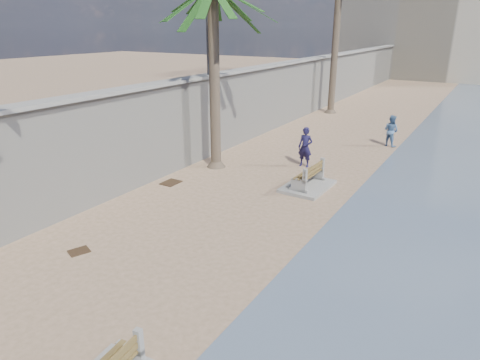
% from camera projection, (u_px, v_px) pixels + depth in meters
% --- Properties ---
extents(seawall, '(0.45, 70.00, 3.50)m').
position_uv_depth(seawall, '(285.00, 94.00, 25.51)').
color(seawall, gray).
rests_on(seawall, ground_plane).
extents(wall_cap, '(0.80, 70.00, 0.12)m').
position_uv_depth(wall_cap, '(286.00, 63.00, 24.89)').
color(wall_cap, gray).
rests_on(wall_cap, seawall).
extents(end_building, '(18.00, 12.00, 14.00)m').
position_uv_depth(end_building, '(436.00, 12.00, 47.90)').
color(end_building, '#B7AA93').
rests_on(end_building, ground_plane).
extents(bench_far, '(1.51, 2.16, 0.89)m').
position_uv_depth(bench_far, '(308.00, 178.00, 15.55)').
color(bench_far, gray).
rests_on(bench_far, ground_plane).
extents(person_a, '(0.70, 0.48, 1.92)m').
position_uv_depth(person_a, '(305.00, 144.00, 17.75)').
color(person_a, '#171437').
rests_on(person_a, ground_plane).
extents(person_b, '(1.00, 0.90, 1.70)m').
position_uv_depth(person_b, '(391.00, 129.00, 20.85)').
color(person_b, '#4B6E9B').
rests_on(person_b, ground_plane).
extents(debris_c, '(0.58, 0.72, 0.03)m').
position_uv_depth(debris_c, '(171.00, 183.00, 16.16)').
color(debris_c, '#382616').
rests_on(debris_c, ground_plane).
extents(debris_d, '(0.57, 0.62, 0.03)m').
position_uv_depth(debris_d, '(79.00, 251.00, 11.25)').
color(debris_d, '#382616').
rests_on(debris_d, ground_plane).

